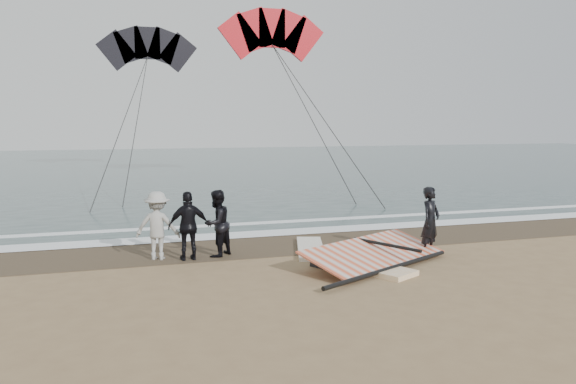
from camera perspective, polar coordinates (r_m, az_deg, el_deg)
The scene contains 12 objects.
ground at distance 11.19m, azimuth 7.64°, elevation -9.90°, with size 120.00×120.00×0.00m, color #8C704C.
sea at distance 43.07m, azimuth -10.91°, elevation 2.69°, with size 120.00×54.00×0.02m, color #233838.
wet_sand at distance 15.26m, azimuth 0.58°, elevation -5.19°, with size 120.00×2.80×0.01m, color #4C3D2B.
foam_near at distance 16.56m, azimuth -0.88°, elevation -4.13°, with size 120.00×0.90×0.01m, color white.
foam_far at distance 18.18m, azimuth -2.36°, elevation -3.12°, with size 120.00×0.45×0.01m, color white.
man_main at distance 14.18m, azimuth 14.27°, elevation -2.90°, with size 0.62×0.41×1.70m, color black.
board_white at distance 12.91m, azimuth 6.98°, elevation -7.31°, with size 0.78×2.79×0.11m, color white.
board_cream at distance 14.44m, azimuth 2.29°, elevation -5.73°, with size 0.65×2.42×0.10m, color silver.
trio_cluster at distance 13.63m, azimuth -10.43°, elevation -3.32°, with size 2.50×1.05×1.65m.
sail_rig at distance 13.21m, azimuth 8.25°, elevation -6.37°, with size 3.96×3.29×0.50m.
kite_red at distance 30.58m, azimuth -1.61°, elevation 15.42°, with size 6.18×5.38×12.90m.
kite_dark at distance 37.58m, azimuth -14.10°, elevation 13.66°, with size 6.84×8.28×18.17m.
Camera 1 is at (-4.49, -9.71, 3.27)m, focal length 35.00 mm.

